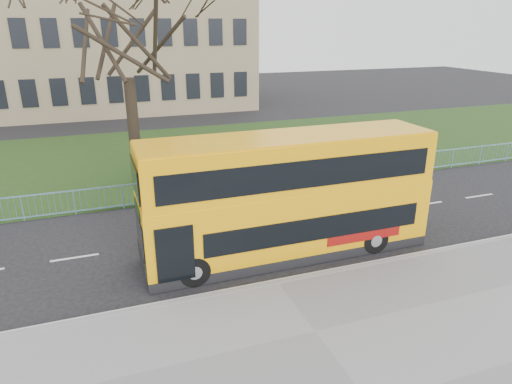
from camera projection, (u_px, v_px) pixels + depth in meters
ground at (260, 262)px, 15.61m from camera, size 120.00×120.00×0.00m
kerb at (278, 283)px, 14.22m from camera, size 80.00×0.20×0.14m
grass_verge at (181, 155)px, 28.22m from camera, size 80.00×15.40×0.08m
guard_railing at (211, 186)px, 21.25m from camera, size 40.00×0.12×1.10m
bare_tree at (127, 56)px, 21.32m from camera, size 8.64×8.64×12.34m
civic_building at (81, 31)px, 42.50m from camera, size 30.00×15.00×14.00m
yellow_bus at (288, 193)px, 15.54m from camera, size 10.01×2.42×4.19m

